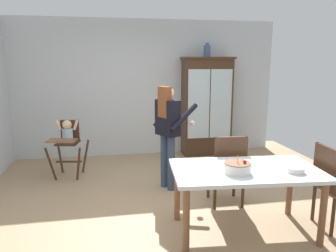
% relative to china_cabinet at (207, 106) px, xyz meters
% --- Properties ---
extents(ground_plane, '(6.24, 6.24, 0.00)m').
position_rel_china_cabinet_xyz_m(ground_plane, '(-1.19, -2.37, -0.99)').
color(ground_plane, tan).
extents(wall_back, '(5.32, 0.06, 2.70)m').
position_rel_china_cabinet_xyz_m(wall_back, '(-1.19, 0.26, 0.36)').
color(wall_back, silver).
rests_on(wall_back, ground_plane).
extents(china_cabinet, '(1.02, 0.48, 1.97)m').
position_rel_china_cabinet_xyz_m(china_cabinet, '(0.00, 0.00, 0.00)').
color(china_cabinet, '#422819').
rests_on(china_cabinet, ground_plane).
extents(ceramic_vase, '(0.13, 0.13, 0.27)m').
position_rel_china_cabinet_xyz_m(ceramic_vase, '(-0.02, 0.00, 1.10)').
color(ceramic_vase, '#3D567F').
rests_on(ceramic_vase, china_cabinet).
extents(high_chair_with_toddler, '(0.67, 0.76, 0.95)m').
position_rel_china_cabinet_xyz_m(high_chair_with_toddler, '(-2.63, -0.89, -0.34)').
color(high_chair_with_toddler, '#422819').
rests_on(high_chair_with_toddler, ground_plane).
extents(adult_person, '(0.65, 0.65, 1.53)m').
position_rel_china_cabinet_xyz_m(adult_person, '(-1.11, -1.69, -0.02)').
color(adult_person, '#33425B').
rests_on(adult_person, ground_plane).
extents(dining_table, '(1.65, 1.02, 0.74)m').
position_rel_china_cabinet_xyz_m(dining_table, '(-0.51, -3.09, -0.34)').
color(dining_table, silver).
rests_on(dining_table, ground_plane).
extents(birthday_cake, '(0.28, 0.28, 0.19)m').
position_rel_china_cabinet_xyz_m(birthday_cake, '(-0.65, -3.19, -0.20)').
color(birthday_cake, white).
rests_on(birthday_cake, dining_table).
extents(serving_bowl, '(0.18, 0.18, 0.05)m').
position_rel_china_cabinet_xyz_m(serving_bowl, '(-0.06, -3.30, -0.22)').
color(serving_bowl, silver).
rests_on(serving_bowl, dining_table).
extents(dining_chair_far_side, '(0.47, 0.47, 0.96)m').
position_rel_china_cabinet_xyz_m(dining_chair_far_side, '(-0.46, -2.43, -0.44)').
color(dining_chair_far_side, '#422819').
rests_on(dining_chair_far_side, ground_plane).
extents(dining_chair_right_end, '(0.47, 0.47, 0.96)m').
position_rel_china_cabinet_xyz_m(dining_chair_right_end, '(0.49, -3.18, -0.44)').
color(dining_chair_right_end, '#422819').
rests_on(dining_chair_right_end, ground_plane).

